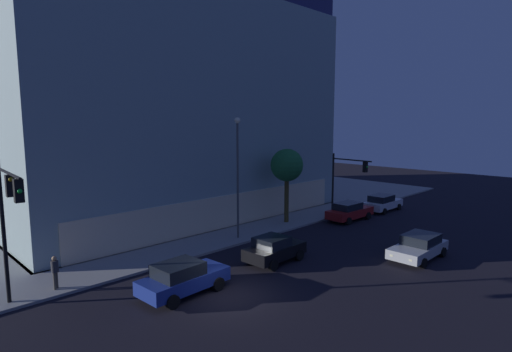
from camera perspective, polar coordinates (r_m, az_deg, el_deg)
The scene contains 13 objects.
ground_plane at distance 20.90m, azimuth -3.74°, elevation -16.67°, with size 120.00×120.00×0.00m, color black.
sidewalk_corner at distance 52.52m, azimuth -30.46°, elevation -2.77°, with size 80.00×60.00×0.15m, color gray.
modern_building at distance 43.15m, azimuth -15.92°, elevation 10.37°, with size 29.40×27.19×21.91m.
traffic_light_near_corner at distance 20.26m, azimuth -31.58°, elevation -3.82°, with size 0.53×4.64×6.88m.
traffic_light_far_corner at distance 37.07m, azimuth 12.45°, elevation 0.15°, with size 0.59×4.17×5.61m.
street_lamp_sidewalk at distance 29.12m, azimuth -2.61°, elevation 1.69°, with size 0.44×0.44×8.78m.
sidewalk_tree at distance 33.92m, azimuth 4.38°, elevation 1.42°, with size 2.75×2.75×6.24m.
pedestrian_waiting at distance 23.36m, azimuth -26.51°, elevation -11.71°, with size 0.36×0.36×1.73m.
car_blue at distance 21.16m, azimuth -10.31°, elevation -13.94°, with size 4.68×2.36×1.69m.
car_black at distance 25.27m, azimuth 2.57°, elevation -10.26°, with size 4.10×2.24×1.66m.
car_silver at distance 27.96m, azimuth 21.98°, elevation -9.19°, with size 4.75×2.24×1.51m.
car_red at distance 36.52m, azimuth 13.02°, elevation -4.85°, with size 4.85×2.20×1.62m.
car_white at distance 41.26m, azimuth 17.41°, elevation -3.61°, with size 4.72×2.12×1.58m.
Camera 1 is at (-12.47, -14.41, 8.60)m, focal length 28.35 mm.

